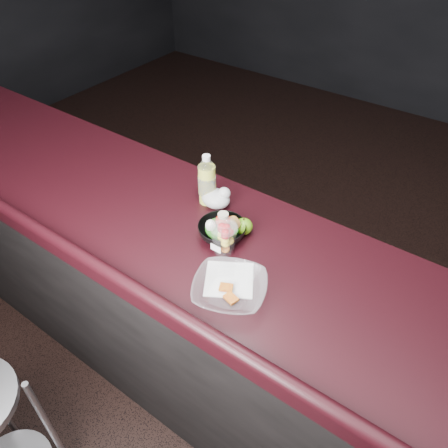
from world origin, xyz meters
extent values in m
plane|color=black|center=(0.00, 0.00, 0.00)|extent=(8.00, 8.00, 0.00)
cube|color=black|center=(0.00, 0.30, 0.49)|extent=(4.00, 0.65, 0.98)
cube|color=black|center=(0.00, 0.30, 1.00)|extent=(4.06, 0.71, 0.04)
cylinder|color=silver|center=(-0.34, -0.41, 0.36)|extent=(0.02, 0.02, 0.72)
cylinder|color=yellow|center=(-0.21, 0.47, 1.10)|extent=(0.07, 0.07, 0.17)
cylinder|color=white|center=(-0.21, 0.47, 1.10)|extent=(0.07, 0.07, 0.17)
cone|color=white|center=(-0.21, 0.47, 1.20)|extent=(0.07, 0.07, 0.03)
cylinder|color=white|center=(-0.21, 0.47, 1.23)|extent=(0.03, 0.03, 0.02)
cylinder|color=#072D99|center=(-0.21, 0.47, 1.10)|extent=(0.07, 0.07, 0.08)
ellipsoid|color=white|center=(0.01, 0.28, 1.13)|extent=(0.10, 0.10, 0.05)
ellipsoid|color=#3A890F|center=(0.02, 0.40, 1.05)|extent=(0.07, 0.07, 0.06)
cylinder|color=black|center=(0.02, 0.40, 1.09)|extent=(0.01, 0.01, 0.01)
ellipsoid|color=silver|center=(-0.17, 0.47, 1.06)|extent=(0.12, 0.10, 0.07)
sphere|color=silver|center=(-0.14, 0.49, 1.08)|extent=(0.05, 0.05, 0.05)
imported|color=black|center=(-0.04, 0.33, 1.05)|extent=(0.22, 0.22, 0.06)
cylinder|color=#0F470C|center=(-0.04, 0.33, 1.06)|extent=(0.12, 0.12, 0.01)
ellipsoid|color=#A71807|center=(-0.04, 0.35, 1.09)|extent=(0.06, 0.06, 0.05)
cylinder|color=beige|center=(-0.04, 0.35, 1.11)|extent=(0.04, 0.04, 0.01)
ellipsoid|color=white|center=(-0.07, 0.31, 1.08)|extent=(0.04, 0.04, 0.05)
imported|color=silver|center=(0.15, 0.12, 1.05)|extent=(0.31, 0.31, 0.06)
cube|color=#990F0C|center=(0.13, 0.13, 1.03)|extent=(0.05, 0.05, 0.01)
cube|color=#990F0C|center=(0.17, 0.10, 1.03)|extent=(0.05, 0.04, 0.01)
cube|color=white|center=(0.11, 0.17, 1.02)|extent=(0.22, 0.22, 0.00)
camera|label=1|loc=(0.68, -0.65, 2.12)|focal=35.00mm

